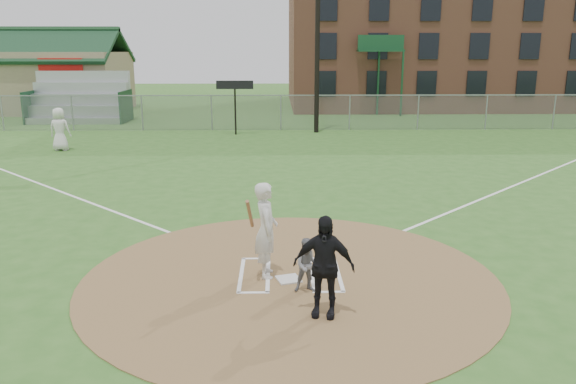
{
  "coord_description": "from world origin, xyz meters",
  "views": [
    {
      "loc": [
        -0.26,
        -10.62,
        4.48
      ],
      "look_at": [
        0.0,
        2.0,
        1.3
      ],
      "focal_mm": 35.0,
      "sensor_mm": 36.0,
      "label": 1
    }
  ],
  "objects_px": {
    "ondeck_player": "(60,129)",
    "batter_at_plate": "(266,230)",
    "catcher": "(308,265)",
    "umpire": "(324,266)",
    "home_plate": "(289,279)"
  },
  "relations": [
    {
      "from": "home_plate",
      "to": "batter_at_plate",
      "type": "bearing_deg",
      "value": 151.45
    },
    {
      "from": "home_plate",
      "to": "catcher",
      "type": "bearing_deg",
      "value": -57.13
    },
    {
      "from": "catcher",
      "to": "umpire",
      "type": "height_order",
      "value": "umpire"
    },
    {
      "from": "home_plate",
      "to": "catcher",
      "type": "distance_m",
      "value": 0.82
    },
    {
      "from": "home_plate",
      "to": "umpire",
      "type": "bearing_deg",
      "value": -69.84
    },
    {
      "from": "catcher",
      "to": "batter_at_plate",
      "type": "distance_m",
      "value": 1.21
    },
    {
      "from": "ondeck_player",
      "to": "umpire",
      "type": "bearing_deg",
      "value": 127.33
    },
    {
      "from": "catcher",
      "to": "batter_at_plate",
      "type": "bearing_deg",
      "value": 129.44
    },
    {
      "from": "ondeck_player",
      "to": "batter_at_plate",
      "type": "height_order",
      "value": "batter_at_plate"
    },
    {
      "from": "catcher",
      "to": "umpire",
      "type": "relative_size",
      "value": 0.58
    },
    {
      "from": "home_plate",
      "to": "umpire",
      "type": "xyz_separation_m",
      "value": [
        0.56,
        -1.54,
        0.89
      ]
    },
    {
      "from": "umpire",
      "to": "batter_at_plate",
      "type": "distance_m",
      "value": 2.05
    },
    {
      "from": "home_plate",
      "to": "catcher",
      "type": "xyz_separation_m",
      "value": [
        0.35,
        -0.54,
        0.51
      ]
    },
    {
      "from": "batter_at_plate",
      "to": "catcher",
      "type": "bearing_deg",
      "value": -44.55
    },
    {
      "from": "ondeck_player",
      "to": "home_plate",
      "type": "bearing_deg",
      "value": 128.4
    }
  ]
}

